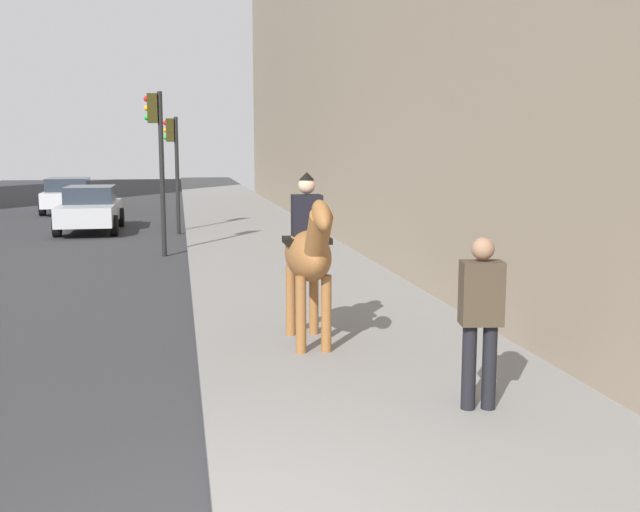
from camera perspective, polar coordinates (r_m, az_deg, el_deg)
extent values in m
ellipsoid|color=brown|center=(9.51, -0.97, 0.11)|extent=(1.50, 0.57, 0.66)
cylinder|color=brown|center=(9.23, 0.49, -4.48)|extent=(0.13, 0.13, 0.98)
cylinder|color=brown|center=(9.18, -1.48, -4.56)|extent=(0.13, 0.13, 0.98)
cylinder|color=brown|center=(10.10, -0.48, -3.36)|extent=(0.13, 0.13, 0.98)
cylinder|color=brown|center=(10.05, -2.28, -3.43)|extent=(0.13, 0.13, 0.98)
cylinder|color=brown|center=(8.71, -0.13, 1.65)|extent=(0.63, 0.28, 0.68)
ellipsoid|color=brown|center=(8.48, 0.12, 3.16)|extent=(0.63, 0.22, 0.49)
cylinder|color=black|center=(10.22, -1.63, 0.13)|extent=(0.28, 0.10, 0.55)
cube|color=black|center=(9.54, -1.02, 1.23)|extent=(0.44, 0.60, 0.08)
cube|color=black|center=(9.50, -1.02, 3.11)|extent=(0.28, 0.38, 0.55)
sphere|color=#D8AD8C|center=(9.48, -1.03, 5.49)|extent=(0.22, 0.22, 0.22)
cone|color=black|center=(9.47, -1.03, 6.22)|extent=(0.20, 0.20, 0.10)
cylinder|color=black|center=(7.41, 11.46, -8.42)|extent=(0.14, 0.14, 0.85)
cylinder|color=black|center=(7.45, 12.97, -8.36)|extent=(0.14, 0.14, 0.85)
cube|color=#3F3326|center=(7.25, 12.39, -2.82)|extent=(0.32, 0.44, 0.62)
sphere|color=#8C664C|center=(7.18, 12.50, 0.55)|extent=(0.22, 0.22, 0.22)
cube|color=silver|center=(32.27, -18.82, 4.31)|extent=(4.64, 2.01, 0.60)
cube|color=#262D38|center=(31.97, -18.92, 5.28)|extent=(2.50, 1.70, 0.52)
cylinder|color=black|center=(33.79, -20.11, 3.90)|extent=(0.65, 0.25, 0.64)
cylinder|color=black|center=(33.63, -17.04, 4.03)|extent=(0.65, 0.25, 0.64)
cylinder|color=black|center=(30.99, -20.70, 3.51)|extent=(0.65, 0.25, 0.64)
cylinder|color=black|center=(30.81, -17.36, 3.65)|extent=(0.65, 0.25, 0.64)
cube|color=#B7BABF|center=(24.62, -17.36, 3.25)|extent=(4.41, 1.69, 0.60)
cube|color=#262D38|center=(24.85, -17.36, 4.59)|extent=(2.09, 1.47, 0.52)
cylinder|color=black|center=(23.22, -15.64, 2.29)|extent=(0.64, 0.22, 0.64)
cylinder|color=black|center=(23.41, -19.70, 2.15)|extent=(0.64, 0.22, 0.64)
cylinder|color=black|center=(25.93, -15.19, 2.91)|extent=(0.64, 0.22, 0.64)
cylinder|color=black|center=(26.10, -18.83, 2.79)|extent=(0.64, 0.22, 0.64)
cylinder|color=black|center=(18.41, -12.13, 6.14)|extent=(0.12, 0.12, 4.00)
cube|color=#2D280C|center=(18.43, -12.85, 11.09)|extent=(0.20, 0.24, 0.70)
sphere|color=red|center=(18.45, -13.29, 11.76)|extent=(0.14, 0.14, 0.14)
sphere|color=orange|center=(18.43, -13.27, 11.08)|extent=(0.14, 0.14, 0.14)
sphere|color=green|center=(18.43, -13.24, 10.40)|extent=(0.14, 0.14, 0.14)
cylinder|color=black|center=(23.12, -10.99, 6.08)|extent=(0.12, 0.12, 3.59)
cube|color=#2D280C|center=(23.11, -11.54, 9.53)|extent=(0.20, 0.24, 0.70)
sphere|color=red|center=(23.12, -11.89, 10.06)|extent=(0.14, 0.14, 0.14)
sphere|color=orange|center=(23.11, -11.87, 9.52)|extent=(0.14, 0.14, 0.14)
sphere|color=green|center=(23.11, -11.85, 8.97)|extent=(0.14, 0.14, 0.14)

